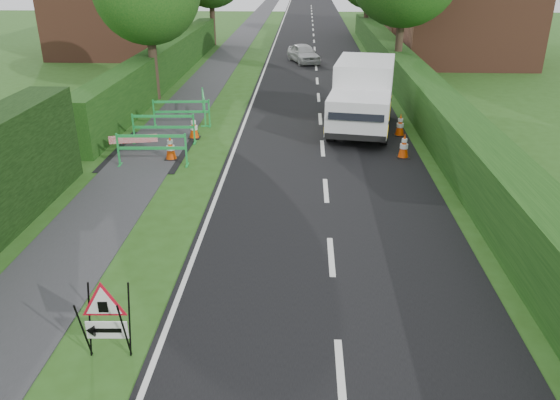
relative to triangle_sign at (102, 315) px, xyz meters
name	(u,v)px	position (x,y,z in m)	size (l,w,h in m)	color
road_surface	(314,43)	(3.59, 33.75, -0.79)	(6.00, 90.00, 0.02)	black
footpath	(238,43)	(-1.91, 33.75, -0.79)	(2.00, 90.00, 0.02)	#2D2D30
hedge_west_far	(169,80)	(-3.91, 20.75, -0.79)	(1.00, 24.00, 1.80)	#14380F
hedge_east	(421,114)	(7.59, 14.75, -0.79)	(1.20, 50.00, 1.50)	#14380F
house_west	(115,6)	(-8.91, 28.75, 2.10)	(7.50, 7.40, 7.88)	brown
house_east_a	(465,10)	(12.09, 26.75, 2.10)	(7.50, 7.40, 7.88)	brown
triangle_sign	(102,315)	(0.00, 0.00, 0.00)	(0.81, 0.81, 1.14)	black
works_van	(363,94)	(5.03, 12.68, 0.44)	(2.79, 5.35, 2.32)	silver
traffic_cone_0	(404,146)	(6.05, 9.49, -0.40)	(0.38, 0.38, 0.79)	black
traffic_cone_1	(400,125)	(6.29, 11.78, -0.40)	(0.38, 0.38, 0.79)	black
traffic_cone_2	(372,103)	(5.64, 14.80, -0.40)	(0.38, 0.38, 0.79)	black
traffic_cone_3	(170,147)	(-1.08, 9.01, -0.40)	(0.38, 0.38, 0.79)	black
traffic_cone_4	(194,127)	(-0.78, 11.17, -0.40)	(0.38, 0.38, 0.79)	black
ped_barrier_0	(152,146)	(-1.49, 8.44, -0.16)	(2.07, 0.45, 1.00)	green
ped_barrier_1	(163,125)	(-1.67, 10.60, -0.16)	(2.07, 0.45, 1.00)	green
ped_barrier_2	(181,110)	(-1.48, 12.56, -0.16)	(2.08, 0.51, 1.00)	green
ped_barrier_3	(204,103)	(-0.85, 13.56, -0.16)	(0.77, 2.09, 1.00)	green
redwhite_plank	(135,153)	(-2.40, 9.59, -0.79)	(1.50, 0.04, 0.25)	red
hatchback_car	(304,53)	(2.86, 26.01, -0.26)	(1.26, 3.13, 1.07)	silver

